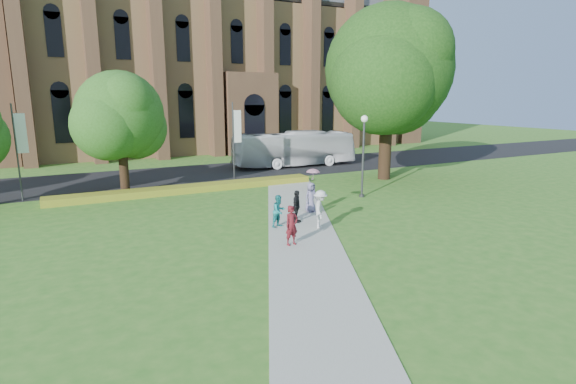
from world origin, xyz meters
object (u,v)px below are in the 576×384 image
pedestrian_0 (292,225)px  large_tree (389,70)px  tour_coach (294,149)px  streetlamp (363,146)px

pedestrian_0 → large_tree: bearing=30.3°
large_tree → pedestrian_0: 19.42m
tour_coach → pedestrian_0: (-10.98, -20.15, -0.72)m
streetlamp → large_tree: size_ratio=0.40×
tour_coach → pedestrian_0: tour_coach is taller
streetlamp → large_tree: large_tree is taller
streetlamp → tour_coach: (2.34, 13.61, -1.66)m
tour_coach → streetlamp: bearing=173.9°
large_tree → pedestrian_0: bearing=-142.0°
streetlamp → pedestrian_0: size_ratio=2.99×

